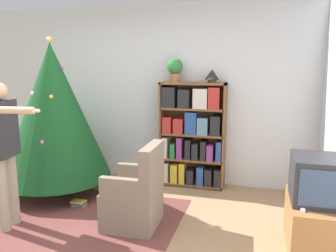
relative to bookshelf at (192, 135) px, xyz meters
The scene contains 13 objects.
ground_plane 2.10m from the bookshelf, 110.20° to the right, with size 14.00×14.00×0.00m, color #9E7A56.
wall_back 0.90m from the bookshelf, 162.66° to the left, with size 8.00×0.10×2.60m.
area_rug 2.01m from the bookshelf, 123.51° to the right, with size 2.25×2.03×0.01m.
bookshelf is the anchor object (origin of this frame).
tv_stand 2.01m from the bookshelf, 42.48° to the right, with size 0.46×0.79×0.47m.
television 1.95m from the bookshelf, 42.54° to the right, with size 0.44×0.51×0.43m.
game_remote 2.04m from the bookshelf, 50.06° to the right, with size 0.04×0.12×0.02m.
christmas_tree 1.93m from the bookshelf, 157.65° to the right, with size 1.45×1.45×2.10m.
armchair 1.47m from the bookshelf, 104.52° to the right, with size 0.58×0.57×0.92m.
standing_person 2.41m from the bookshelf, 133.43° to the right, with size 0.67×0.47×1.57m.
potted_plant 0.97m from the bookshelf, behind, with size 0.22×0.22×0.33m.
table_lamp 0.89m from the bookshelf, ahead, with size 0.20×0.20×0.18m.
book_pile_near_tree 1.78m from the bookshelf, 138.62° to the right, with size 0.19×0.15×0.07m.
Camera 1 is at (1.55, -2.65, 1.74)m, focal length 35.00 mm.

